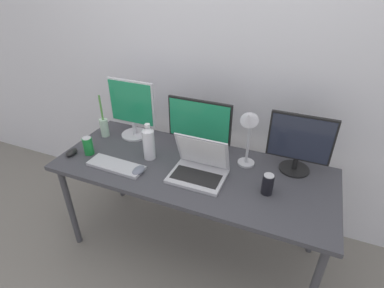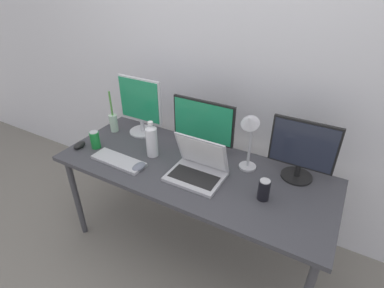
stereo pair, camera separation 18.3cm
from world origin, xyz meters
name	(u,v)px [view 1 (the left image)]	position (x,y,z in m)	size (l,w,h in m)	color
ground_plane	(192,245)	(0.00, 0.00, 0.00)	(16.00, 16.00, 0.00)	gray
wall_back	(224,58)	(0.00, 0.59, 1.30)	(7.00, 0.08, 2.60)	silver
work_desk	(192,175)	(0.00, 0.00, 0.68)	(1.79, 0.71, 0.74)	#424247
monitor_left	(132,108)	(-0.57, 0.23, 0.97)	(0.37, 0.21, 0.44)	silver
monitor_center	(199,125)	(-0.04, 0.22, 0.94)	(0.44, 0.20, 0.38)	black
monitor_right	(300,143)	(0.61, 0.23, 0.94)	(0.38, 0.19, 0.38)	black
laptop_silver	(199,167)	(0.07, -0.05, 0.80)	(0.34, 0.26, 0.26)	#B7B7BC
keyboard_main	(116,166)	(-0.46, -0.18, 0.75)	(0.38, 0.13, 0.02)	#B2B2B7
mouse_by_keyboard	(72,152)	(-0.82, -0.18, 0.76)	(0.06, 0.10, 0.04)	black
mouse_by_laptop	(139,170)	(-0.29, -0.18, 0.76)	(0.07, 0.11, 0.03)	slate
water_bottle	(148,143)	(-0.31, 0.00, 0.86)	(0.08, 0.08, 0.26)	silver
soda_can_near_keyboard	(268,184)	(0.49, -0.06, 0.80)	(0.07, 0.07, 0.13)	black
soda_can_by_laptop	(88,146)	(-0.72, -0.12, 0.80)	(0.07, 0.07, 0.13)	#197F33
bamboo_vase	(104,126)	(-0.77, 0.13, 0.82)	(0.06, 0.06, 0.33)	#B2D1B7
desk_lamp	(248,129)	(0.31, 0.14, 1.02)	(0.11, 0.18, 0.42)	#B7B7BC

